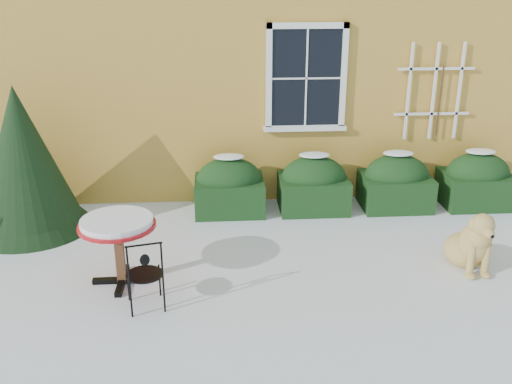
{
  "coord_description": "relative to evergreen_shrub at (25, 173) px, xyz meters",
  "views": [
    {
      "loc": [
        -0.47,
        -5.64,
        3.44
      ],
      "look_at": [
        0.0,
        1.0,
        0.9
      ],
      "focal_mm": 40.0,
      "sensor_mm": 36.0,
      "label": 1
    }
  ],
  "objects": [
    {
      "name": "ground",
      "position": [
        3.17,
        -2.13,
        -0.84
      ],
      "size": [
        80.0,
        80.0,
        0.0
      ],
      "primitive_type": "plane",
      "color": "white",
      "rests_on": "ground"
    },
    {
      "name": "hedge_row",
      "position": [
        4.82,
        0.42,
        -0.43
      ],
      "size": [
        4.95,
        0.8,
        0.91
      ],
      "color": "black",
      "rests_on": "ground"
    },
    {
      "name": "evergreen_shrub",
      "position": [
        0.0,
        0.0,
        0.0
      ],
      "size": [
        1.71,
        1.71,
        2.08
      ],
      "rotation": [
        0.0,
        0.0,
        0.14
      ],
      "color": "black",
      "rests_on": "ground"
    },
    {
      "name": "bistro_table",
      "position": [
        1.53,
        -1.69,
        -0.14
      ],
      "size": [
        0.9,
        0.9,
        0.83
      ],
      "rotation": [
        0.0,
        0.0,
        0.14
      ],
      "color": "black",
      "rests_on": "ground"
    },
    {
      "name": "patio_chair_near",
      "position": [
        1.89,
        -2.26,
        -0.41
      ],
      "size": [
        0.45,
        0.44,
        0.85
      ],
      "rotation": [
        0.0,
        0.0,
        3.36
      ],
      "color": "black",
      "rests_on": "ground"
    },
    {
      "name": "dog",
      "position": [
        5.8,
        -1.64,
        -0.5
      ],
      "size": [
        0.57,
        0.94,
        0.83
      ],
      "rotation": [
        0.0,
        0.0,
        0.07
      ],
      "color": "tan",
      "rests_on": "ground"
    }
  ]
}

